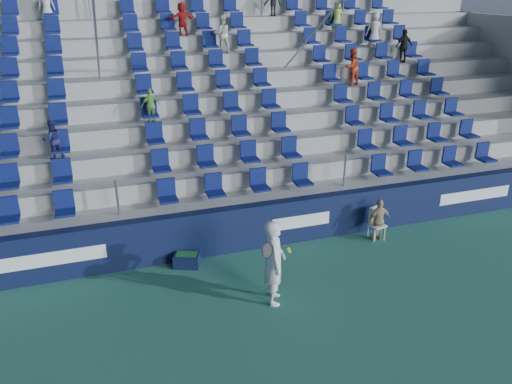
# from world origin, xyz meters

# --- Properties ---
(ground) EXTENTS (70.00, 70.00, 0.00)m
(ground) POSITION_xyz_m (0.00, 0.00, 0.00)
(ground) COLOR #2D6B54
(ground) RESTS_ON ground
(sponsor_wall) EXTENTS (24.00, 0.32, 1.20)m
(sponsor_wall) POSITION_xyz_m (0.00, 3.15, 0.60)
(sponsor_wall) COLOR #0F1637
(sponsor_wall) RESTS_ON ground
(grandstand) EXTENTS (24.00, 8.17, 6.63)m
(grandstand) POSITION_xyz_m (0.00, 8.24, 2.13)
(grandstand) COLOR #9FA09B
(grandstand) RESTS_ON ground
(tennis_player) EXTENTS (0.72, 0.80, 1.91)m
(tennis_player) POSITION_xyz_m (-0.06, 0.76, 0.96)
(tennis_player) COLOR silver
(tennis_player) RESTS_ON ground
(line_judge_chair) EXTENTS (0.46, 0.47, 0.88)m
(line_judge_chair) POSITION_xyz_m (3.51, 2.64, 0.50)
(line_judge_chair) COLOR white
(line_judge_chair) RESTS_ON ground
(line_judge) EXTENTS (0.69, 0.31, 1.16)m
(line_judge) POSITION_xyz_m (3.51, 2.50, 0.58)
(line_judge) COLOR tan
(line_judge) RESTS_ON ground
(ball_bin) EXTENTS (0.71, 0.59, 0.34)m
(ball_bin) POSITION_xyz_m (-1.58, 2.75, 0.19)
(ball_bin) COLOR #0F1637
(ball_bin) RESTS_ON ground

